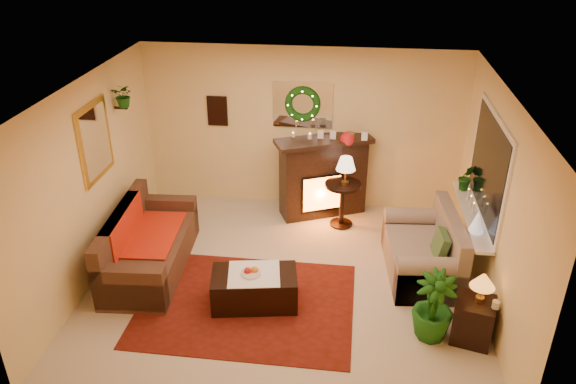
# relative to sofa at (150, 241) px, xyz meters

# --- Properties ---
(floor) EXTENTS (5.00, 5.00, 0.00)m
(floor) POSITION_rel_sofa_xyz_m (1.84, -0.10, -0.43)
(floor) COLOR beige
(floor) RESTS_ON ground
(ceiling) EXTENTS (5.00, 5.00, 0.00)m
(ceiling) POSITION_rel_sofa_xyz_m (1.84, -0.10, 2.17)
(ceiling) COLOR white
(ceiling) RESTS_ON ground
(wall_back) EXTENTS (5.00, 5.00, 0.00)m
(wall_back) POSITION_rel_sofa_xyz_m (1.84, 2.15, 0.87)
(wall_back) COLOR #EFD88C
(wall_back) RESTS_ON ground
(wall_front) EXTENTS (5.00, 5.00, 0.00)m
(wall_front) POSITION_rel_sofa_xyz_m (1.84, -2.35, 0.87)
(wall_front) COLOR #EFD88C
(wall_front) RESTS_ON ground
(wall_left) EXTENTS (4.50, 4.50, 0.00)m
(wall_left) POSITION_rel_sofa_xyz_m (-0.66, -0.10, 0.87)
(wall_left) COLOR #EFD88C
(wall_left) RESTS_ON ground
(wall_right) EXTENTS (4.50, 4.50, 0.00)m
(wall_right) POSITION_rel_sofa_xyz_m (4.34, -0.10, 0.87)
(wall_right) COLOR #EFD88C
(wall_right) RESTS_ON ground
(area_rug) EXTENTS (2.66, 2.00, 0.01)m
(area_rug) POSITION_rel_sofa_xyz_m (1.43, -0.64, -0.42)
(area_rug) COLOR #430A06
(area_rug) RESTS_ON floor
(sofa) EXTENTS (1.00, 2.05, 0.86)m
(sofa) POSITION_rel_sofa_xyz_m (0.00, 0.00, 0.00)
(sofa) COLOR #522B20
(sofa) RESTS_ON floor
(red_throw) EXTENTS (0.75, 1.23, 0.02)m
(red_throw) POSITION_rel_sofa_xyz_m (-0.05, 0.13, 0.03)
(red_throw) COLOR red
(red_throw) RESTS_ON sofa
(fireplace) EXTENTS (1.38, 0.91, 1.21)m
(fireplace) POSITION_rel_sofa_xyz_m (2.20, 1.84, 0.12)
(fireplace) COLOR black
(fireplace) RESTS_ON floor
(poinsettia) EXTENTS (0.21, 0.21, 0.21)m
(poinsettia) POSITION_rel_sofa_xyz_m (2.55, 1.79, 0.87)
(poinsettia) COLOR red
(poinsettia) RESTS_ON fireplace
(mantel_candle_a) EXTENTS (0.05, 0.05, 0.16)m
(mantel_candle_a) POSITION_rel_sofa_xyz_m (1.72, 1.85, 0.83)
(mantel_candle_a) COLOR white
(mantel_candle_a) RESTS_ON fireplace
(mantel_candle_b) EXTENTS (0.07, 0.07, 0.20)m
(mantel_candle_b) POSITION_rel_sofa_xyz_m (1.98, 1.81, 0.83)
(mantel_candle_b) COLOR silver
(mantel_candle_b) RESTS_ON fireplace
(mantel_mirror) EXTENTS (0.92, 0.02, 0.72)m
(mantel_mirror) POSITION_rel_sofa_xyz_m (1.84, 2.13, 1.27)
(mantel_mirror) COLOR white
(mantel_mirror) RESTS_ON wall_back
(wreath) EXTENTS (0.55, 0.11, 0.55)m
(wreath) POSITION_rel_sofa_xyz_m (1.84, 2.09, 1.29)
(wreath) COLOR #194719
(wreath) RESTS_ON wall_back
(wall_art) EXTENTS (0.32, 0.03, 0.48)m
(wall_art) POSITION_rel_sofa_xyz_m (0.49, 2.13, 1.12)
(wall_art) COLOR #381E11
(wall_art) RESTS_ON wall_back
(gold_mirror) EXTENTS (0.03, 0.84, 1.00)m
(gold_mirror) POSITION_rel_sofa_xyz_m (-0.64, 0.20, 1.32)
(gold_mirror) COLOR gold
(gold_mirror) RESTS_ON wall_left
(hanging_plant) EXTENTS (0.33, 0.28, 0.36)m
(hanging_plant) POSITION_rel_sofa_xyz_m (-0.50, 0.95, 1.54)
(hanging_plant) COLOR #194719
(hanging_plant) RESTS_ON wall_left
(loveseat) EXTENTS (0.99, 1.56, 0.86)m
(loveseat) POSITION_rel_sofa_xyz_m (3.62, 0.33, -0.01)
(loveseat) COLOR #85755A
(loveseat) RESTS_ON floor
(window_frame) EXTENTS (0.03, 1.86, 1.36)m
(window_frame) POSITION_rel_sofa_xyz_m (4.32, 0.45, 1.12)
(window_frame) COLOR white
(window_frame) RESTS_ON wall_right
(window_glass) EXTENTS (0.02, 1.70, 1.22)m
(window_glass) POSITION_rel_sofa_xyz_m (4.31, 0.45, 1.12)
(window_glass) COLOR black
(window_glass) RESTS_ON wall_right
(window_sill) EXTENTS (0.22, 1.86, 0.04)m
(window_sill) POSITION_rel_sofa_xyz_m (4.22, 0.45, 0.44)
(window_sill) COLOR white
(window_sill) RESTS_ON wall_right
(mini_tree) EXTENTS (0.18, 0.18, 0.28)m
(mini_tree) POSITION_rel_sofa_xyz_m (4.18, -0.02, 0.61)
(mini_tree) COLOR white
(mini_tree) RESTS_ON window_sill
(sill_plant) EXTENTS (0.28, 0.23, 0.51)m
(sill_plant) POSITION_rel_sofa_xyz_m (4.22, 1.12, 0.66)
(sill_plant) COLOR #15591D
(sill_plant) RESTS_ON window_sill
(side_table_round) EXTENTS (0.55, 0.55, 0.71)m
(side_table_round) POSITION_rel_sofa_xyz_m (2.52, 1.48, -0.10)
(side_table_round) COLOR black
(side_table_round) RESTS_ON floor
(lamp_cream) EXTENTS (0.29, 0.29, 0.45)m
(lamp_cream) POSITION_rel_sofa_xyz_m (2.55, 1.45, 0.45)
(lamp_cream) COLOR beige
(lamp_cream) RESTS_ON side_table_round
(end_table_square) EXTENTS (0.52, 0.52, 0.52)m
(end_table_square) POSITION_rel_sofa_xyz_m (4.09, -0.93, -0.16)
(end_table_square) COLOR black
(end_table_square) RESTS_ON floor
(lamp_tiffany) EXTENTS (0.28, 0.28, 0.40)m
(lamp_tiffany) POSITION_rel_sofa_xyz_m (4.12, -0.92, 0.32)
(lamp_tiffany) COLOR orange
(lamp_tiffany) RESTS_ON end_table_square
(coffee_table) EXTENTS (1.12, 0.73, 0.44)m
(coffee_table) POSITION_rel_sofa_xyz_m (1.53, -0.60, -0.22)
(coffee_table) COLOR brown
(coffee_table) RESTS_ON floor
(fruit_bowl) EXTENTS (0.24, 0.24, 0.06)m
(fruit_bowl) POSITION_rel_sofa_xyz_m (1.49, -0.62, 0.02)
(fruit_bowl) COLOR silver
(fruit_bowl) RESTS_ON coffee_table
(floor_palm) EXTENTS (1.48, 1.48, 2.52)m
(floor_palm) POSITION_rel_sofa_xyz_m (3.63, -0.94, 0.02)
(floor_palm) COLOR #1C3E19
(floor_palm) RESTS_ON floor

